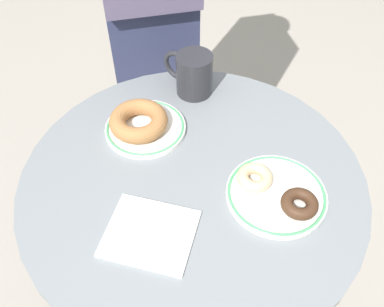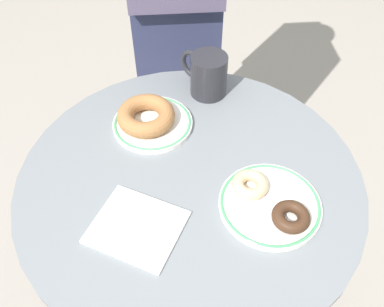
% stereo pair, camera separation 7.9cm
% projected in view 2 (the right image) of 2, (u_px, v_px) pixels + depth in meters
% --- Properties ---
extents(cafe_table, '(0.66, 0.66, 0.70)m').
position_uv_depth(cafe_table, '(190.00, 240.00, 0.97)').
color(cafe_table, slate).
rests_on(cafe_table, ground).
extents(plate_left, '(0.17, 0.17, 0.01)m').
position_uv_depth(plate_left, '(153.00, 123.00, 0.87)').
color(plate_left, white).
rests_on(plate_left, cafe_table).
extents(plate_right, '(0.18, 0.18, 0.01)m').
position_uv_depth(plate_right, '(270.00, 204.00, 0.73)').
color(plate_right, white).
rests_on(plate_right, cafe_table).
extents(donut_cinnamon, '(0.16, 0.16, 0.03)m').
position_uv_depth(donut_cinnamon, '(146.00, 116.00, 0.85)').
color(donut_cinnamon, '#A36B3D').
rests_on(donut_cinnamon, plate_left).
extents(donut_chocolate, '(0.07, 0.07, 0.02)m').
position_uv_depth(donut_chocolate, '(291.00, 217.00, 0.69)').
color(donut_chocolate, '#422819').
rests_on(donut_chocolate, plate_right).
extents(donut_glazed, '(0.08, 0.08, 0.02)m').
position_uv_depth(donut_glazed, '(250.00, 185.00, 0.74)').
color(donut_glazed, '#E0B789').
rests_on(donut_glazed, plate_right).
extents(paper_napkin, '(0.19, 0.17, 0.01)m').
position_uv_depth(paper_napkin, '(137.00, 227.00, 0.70)').
color(paper_napkin, white).
rests_on(paper_napkin, cafe_table).
extents(coffee_mug, '(0.13, 0.08, 0.10)m').
position_uv_depth(coffee_mug, '(207.00, 74.00, 0.91)').
color(coffee_mug, '#28282D').
rests_on(coffee_mug, cafe_table).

